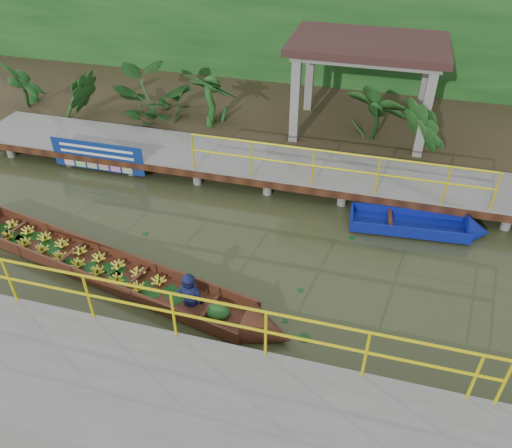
# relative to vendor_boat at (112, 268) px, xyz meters

# --- Properties ---
(ground) EXTENTS (80.00, 80.00, 0.00)m
(ground) POSITION_rel_vendor_boat_xyz_m (1.43, 1.36, -0.22)
(ground) COLOR #292F17
(ground) RESTS_ON ground
(land_strip) EXTENTS (30.00, 8.00, 0.45)m
(land_strip) POSITION_rel_vendor_boat_xyz_m (1.43, 8.86, 0.01)
(land_strip) COLOR #34291A
(land_strip) RESTS_ON ground
(far_dock) EXTENTS (16.00, 2.06, 1.66)m
(far_dock) POSITION_rel_vendor_boat_xyz_m (1.45, 4.78, 0.26)
(far_dock) COLOR slate
(far_dock) RESTS_ON ground
(near_dock) EXTENTS (18.00, 2.40, 1.73)m
(near_dock) POSITION_rel_vendor_boat_xyz_m (2.43, -2.84, 0.09)
(near_dock) COLOR slate
(near_dock) RESTS_ON ground
(pavilion) EXTENTS (4.40, 3.00, 3.00)m
(pavilion) POSITION_rel_vendor_boat_xyz_m (4.43, 7.66, 2.60)
(pavilion) COLOR slate
(pavilion) RESTS_ON ground
(foliage_backdrop) EXTENTS (30.00, 0.80, 4.00)m
(foliage_backdrop) POSITION_rel_vendor_boat_xyz_m (1.43, 11.36, 1.78)
(foliage_backdrop) COLOR #154014
(foliage_backdrop) RESTS_ON ground
(vendor_boat) EXTENTS (8.96, 2.72, 1.95)m
(vendor_boat) POSITION_rel_vendor_boat_xyz_m (0.00, 0.00, 0.00)
(vendor_boat) COLOR #3D1B10
(vendor_boat) RESTS_ON ground
(moored_blue_boat) EXTENTS (3.32, 1.10, 0.78)m
(moored_blue_boat) POSITION_rel_vendor_boat_xyz_m (6.92, 3.46, -0.08)
(moored_blue_boat) COLOR navy
(moored_blue_boat) RESTS_ON ground
(blue_banner) EXTENTS (2.79, 0.04, 0.87)m
(blue_banner) POSITION_rel_vendor_boat_xyz_m (-2.44, 3.83, 0.34)
(blue_banner) COLOR navy
(blue_banner) RESTS_ON ground
(tropical_plants) EXTENTS (14.31, 1.31, 1.64)m
(tropical_plants) POSITION_rel_vendor_boat_xyz_m (-0.32, 6.66, 1.06)
(tropical_plants) COLOR #154014
(tropical_plants) RESTS_ON ground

